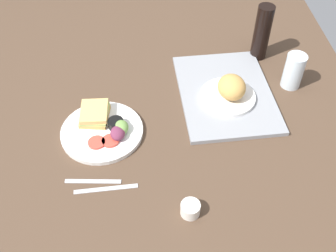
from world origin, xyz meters
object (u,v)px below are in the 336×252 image
(knife, at_px, (106,189))
(soda_bottle, at_px, (262,33))
(bread_plate_near, at_px, (230,91))
(serving_tray, at_px, (225,93))
(fork, at_px, (93,181))
(espresso_cup, at_px, (190,209))
(drinking_glass, at_px, (294,71))
(plate_with_salad, at_px, (103,127))

(knife, bearing_deg, soda_bottle, 42.45)
(bread_plate_near, xyz_separation_m, knife, (0.35, -0.43, -0.05))
(serving_tray, distance_m, fork, 0.58)
(espresso_cup, bearing_deg, soda_bottle, 153.36)
(drinking_glass, distance_m, knife, 0.80)
(drinking_glass, bearing_deg, serving_tray, -81.66)
(serving_tray, relative_size, drinking_glass, 3.35)
(bread_plate_near, relative_size, plate_with_salad, 0.72)
(bread_plate_near, height_order, espresso_cup, bread_plate_near)
(bread_plate_near, height_order, soda_bottle, soda_bottle)
(drinking_glass, xyz_separation_m, soda_bottle, (-0.18, -0.08, 0.05))
(espresso_cup, distance_m, fork, 0.31)
(serving_tray, distance_m, espresso_cup, 0.52)
(bread_plate_near, bearing_deg, soda_bottle, 147.47)
(drinking_glass, bearing_deg, knife, -57.98)
(soda_bottle, relative_size, knife, 1.18)
(plate_with_salad, height_order, drinking_glass, drinking_glass)
(drinking_glass, relative_size, soda_bottle, 0.60)
(bread_plate_near, height_order, drinking_glass, drinking_glass)
(serving_tray, distance_m, soda_bottle, 0.30)
(espresso_cup, height_order, fork, espresso_cup)
(bread_plate_near, distance_m, fork, 0.57)
(serving_tray, relative_size, soda_bottle, 2.00)
(serving_tray, xyz_separation_m, bread_plate_near, (0.04, 0.01, 0.04))
(soda_bottle, bearing_deg, bread_plate_near, -32.53)
(fork, distance_m, knife, 0.05)
(knife, bearing_deg, fork, 139.96)
(bread_plate_near, relative_size, soda_bottle, 0.88)
(espresso_cup, bearing_deg, plate_with_salad, -142.48)
(plate_with_salad, relative_size, espresso_cup, 4.89)
(plate_with_salad, distance_m, drinking_glass, 0.72)
(serving_tray, bearing_deg, espresso_cup, -20.78)
(soda_bottle, xyz_separation_m, knife, (0.61, -0.59, -0.11))
(drinking_glass, bearing_deg, soda_bottle, -156.00)
(bread_plate_near, bearing_deg, fork, -55.77)
(bread_plate_near, relative_size, drinking_glass, 1.48)
(serving_tray, relative_size, plate_with_salad, 1.64)
(drinking_glass, distance_m, espresso_cup, 0.68)
(bread_plate_near, xyz_separation_m, soda_bottle, (-0.26, 0.16, 0.06))
(serving_tray, height_order, drinking_glass, drinking_glass)
(serving_tray, height_order, plate_with_salad, plate_with_salad)
(bread_plate_near, xyz_separation_m, drinking_glass, (-0.07, 0.25, 0.02))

